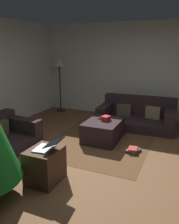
{
  "coord_description": "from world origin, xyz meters",
  "views": [
    {
      "loc": [
        -3.3,
        -1.05,
        1.92
      ],
      "look_at": [
        0.52,
        0.62,
        0.75
      ],
      "focal_mm": 36.87,
      "sensor_mm": 36.0,
      "label": 1
    }
  ],
  "objects": [
    {
      "name": "laptop",
      "position": [
        -0.77,
        0.71,
        0.56
      ],
      "size": [
        0.34,
        0.43,
        0.18
      ],
      "color": "silver",
      "rests_on": "side_table"
    },
    {
      "name": "side_table",
      "position": [
        -0.78,
        0.77,
        0.25
      ],
      "size": [
        0.52,
        0.44,
        0.51
      ],
      "primitive_type": "cube",
      "color": "#4C3323",
      "rests_on": "ground_plane"
    },
    {
      "name": "ground_plane",
      "position": [
        0.0,
        0.0,
        0.0
      ],
      "size": [
        6.4,
        6.4,
        0.0
      ],
      "primitive_type": "plane",
      "color": "brown"
    },
    {
      "name": "tv_remote",
      "position": [
        1.17,
        0.62,
        0.44
      ],
      "size": [
        0.13,
        0.16,
        0.02
      ],
      "primitive_type": "cube",
      "rotation": [
        0.0,
        0.0,
        0.58
      ],
      "color": "black",
      "rests_on": "ottoman"
    },
    {
      "name": "area_rug",
      "position": [
        1.04,
        0.53,
        0.0
      ],
      "size": [
        2.6,
        2.0,
        0.01
      ],
      "primitive_type": "cube",
      "color": "brown",
      "rests_on": "ground_plane"
    },
    {
      "name": "book_stack",
      "position": [
        0.7,
        -0.21,
        0.04
      ],
      "size": [
        0.31,
        0.27,
        0.09
      ],
      "color": "#4C423D",
      "rests_on": "ground_plane"
    },
    {
      "name": "ottoman",
      "position": [
        1.04,
        0.53,
        0.21
      ],
      "size": [
        0.9,
        0.69,
        0.43
      ],
      "primitive_type": "cube",
      "color": "#2D1E23",
      "rests_on": "ground_plane"
    },
    {
      "name": "corner_partition",
      "position": [
        3.14,
        0.0,
        1.3
      ],
      "size": [
        0.12,
        6.4,
        2.6
      ],
      "primitive_type": "cube",
      "color": "silver",
      "rests_on": "ground_plane"
    },
    {
      "name": "couch_right",
      "position": [
        2.26,
        0.06,
        0.27
      ],
      "size": [
        1.07,
        1.87,
        0.72
      ],
      "rotation": [
        0.0,
        0.0,
        1.61
      ],
      "color": "#2D1E23",
      "rests_on": "ground_plane"
    },
    {
      "name": "gift_box",
      "position": [
        1.11,
        0.49,
        0.48
      ],
      "size": [
        0.21,
        0.18,
        0.09
      ],
      "primitive_type": "cube",
      "rotation": [
        0.0,
        0.0,
        -0.22
      ],
      "color": "red",
      "rests_on": "ottoman"
    },
    {
      "name": "corner_lamp",
      "position": [
        2.74,
        2.57,
        1.39
      ],
      "size": [
        0.36,
        0.36,
        1.63
      ],
      "color": "black",
      "rests_on": "ground_plane"
    }
  ]
}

